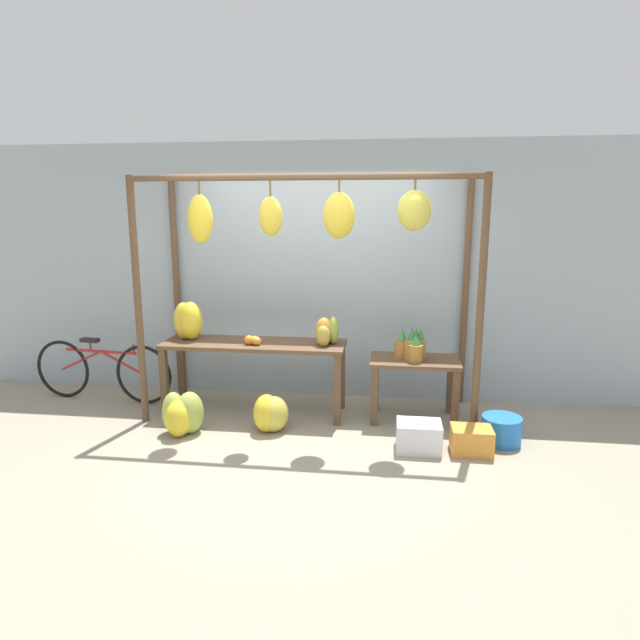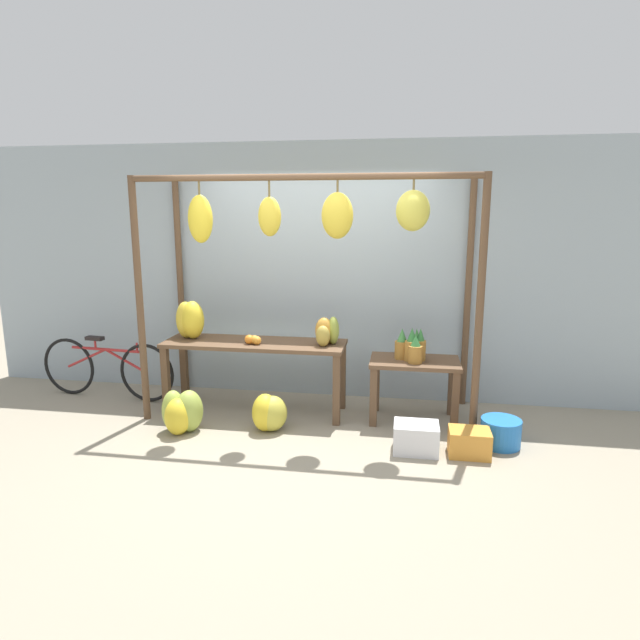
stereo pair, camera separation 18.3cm
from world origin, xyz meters
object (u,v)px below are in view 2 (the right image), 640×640
at_px(pineapple_cluster, 412,347).
at_px(papaya_pile, 327,332).
at_px(banana_pile_ground_right, 269,413).
at_px(fruit_crate_white, 416,438).
at_px(banana_pile_ground_left, 183,412).
at_px(orange_pile, 254,340).
at_px(parked_bicycle, 107,368).
at_px(banana_pile_on_table, 190,320).
at_px(blue_bucket, 501,432).
at_px(fruit_crate_purple, 469,443).

bearing_deg(pineapple_cluster, papaya_pile, 179.33).
bearing_deg(banana_pile_ground_right, fruit_crate_white, -9.77).
relative_size(banana_pile_ground_right, papaya_pile, 1.22).
xyz_separation_m(pineapple_cluster, banana_pile_ground_left, (-2.14, -0.63, -0.57)).
bearing_deg(orange_pile, banana_pile_ground_right, -57.24).
bearing_deg(papaya_pile, banana_pile_ground_right, -134.98).
relative_size(banana_pile_ground_left, parked_bicycle, 0.29).
distance_m(pineapple_cluster, fruit_crate_white, 0.96).
bearing_deg(banana_pile_ground_right, banana_pile_on_table, 151.93).
bearing_deg(parked_bicycle, banana_pile_ground_right, -16.72).
height_order(blue_bucket, parked_bicycle, parked_bicycle).
bearing_deg(blue_bucket, orange_pile, 171.12).
bearing_deg(parked_bicycle, banana_pile_on_table, -4.86).
xyz_separation_m(fruit_crate_white, parked_bicycle, (-3.41, 0.85, 0.22)).
xyz_separation_m(banana_pile_on_table, parked_bicycle, (-1.05, 0.09, -0.60)).
bearing_deg(fruit_crate_purple, pineapple_cluster, 125.20).
bearing_deg(papaya_pile, fruit_crate_white, -39.14).
distance_m(fruit_crate_white, papaya_pile, 1.38).
bearing_deg(pineapple_cluster, fruit_crate_white, -85.96).
xyz_separation_m(pineapple_cluster, fruit_crate_purple, (0.50, -0.71, -0.64)).
height_order(orange_pile, pineapple_cluster, pineapple_cluster).
bearing_deg(orange_pile, parked_bicycle, 172.72).
bearing_deg(fruit_crate_purple, banana_pile_on_table, 165.02).
distance_m(blue_bucket, parked_bicycle, 4.21).
bearing_deg(banana_pile_ground_right, banana_pile_ground_left, -169.34).
height_order(banana_pile_ground_left, parked_bicycle, parked_bicycle).
bearing_deg(blue_bucket, banana_pile_ground_left, -176.88).
height_order(banana_pile_ground_right, blue_bucket, banana_pile_ground_right).
relative_size(pineapple_cluster, fruit_crate_white, 0.86).
bearing_deg(papaya_pile, parked_bicycle, 177.31).
distance_m(banana_pile_ground_left, fruit_crate_purple, 2.64).
bearing_deg(pineapple_cluster, banana_pile_on_table, 179.04).
bearing_deg(papaya_pile, blue_bucket, -16.30).
xyz_separation_m(pineapple_cluster, fruit_crate_white, (0.05, -0.72, -0.63)).
relative_size(blue_bucket, fruit_crate_purple, 1.01).
xyz_separation_m(banana_pile_ground_left, blue_bucket, (2.94, 0.16, -0.07)).
distance_m(banana_pile_on_table, orange_pile, 0.76).
relative_size(pineapple_cluster, parked_bicycle, 0.20).
height_order(banana_pile_on_table, fruit_crate_purple, banana_pile_on_table).
bearing_deg(banana_pile_on_table, banana_pile_ground_right, -28.07).
relative_size(banana_pile_on_table, fruit_crate_white, 1.03).
height_order(fruit_crate_white, papaya_pile, papaya_pile).
bearing_deg(blue_bucket, pineapple_cluster, 149.54).
relative_size(pineapple_cluster, fruit_crate_purple, 0.95).
xyz_separation_m(orange_pile, banana_pile_ground_right, (0.24, -0.38, -0.62)).
xyz_separation_m(banana_pile_on_table, orange_pile, (0.73, -0.14, -0.15)).
relative_size(banana_pile_ground_right, fruit_crate_white, 1.01).
distance_m(banana_pile_on_table, fruit_crate_purple, 3.02).
relative_size(blue_bucket, papaya_pile, 1.09).
height_order(blue_bucket, papaya_pile, papaya_pile).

